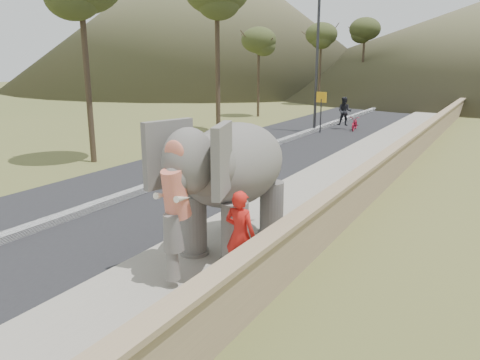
# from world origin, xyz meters

# --- Properties ---
(ground) EXTENTS (160.00, 160.00, 0.00)m
(ground) POSITION_xyz_m (0.00, 0.00, 0.00)
(ground) COLOR olive
(ground) RESTS_ON ground
(road) EXTENTS (7.00, 120.00, 0.03)m
(road) POSITION_xyz_m (-5.00, 10.00, 0.01)
(road) COLOR black
(road) RESTS_ON ground
(median) EXTENTS (0.35, 120.00, 0.22)m
(median) POSITION_xyz_m (-5.00, 10.00, 0.11)
(median) COLOR black
(median) RESTS_ON ground
(walkway) EXTENTS (3.00, 120.00, 0.15)m
(walkway) POSITION_xyz_m (0.00, 10.00, 0.07)
(walkway) COLOR #9E9687
(walkway) RESTS_ON ground
(parapet) EXTENTS (0.30, 120.00, 1.10)m
(parapet) POSITION_xyz_m (1.65, 10.00, 0.55)
(parapet) COLOR tan
(parapet) RESTS_ON ground
(lamppost) EXTENTS (1.76, 0.36, 8.00)m
(lamppost) POSITION_xyz_m (-4.69, 18.05, 4.87)
(lamppost) COLOR #313136
(lamppost) RESTS_ON ground
(signboard) EXTENTS (0.60, 0.08, 2.40)m
(signboard) POSITION_xyz_m (-4.50, 17.71, 1.64)
(signboard) COLOR #2D2D33
(signboard) RESTS_ON ground
(hill_left) EXTENTS (60.00, 60.00, 22.00)m
(hill_left) POSITION_xyz_m (-38.00, 55.00, 11.00)
(hill_left) COLOR brown
(hill_left) RESTS_ON ground
(elephant_and_man) EXTENTS (2.33, 4.08, 2.91)m
(elephant_and_man) POSITION_xyz_m (0.02, 0.17, 1.60)
(elephant_and_man) COLOR slate
(elephant_and_man) RESTS_ON ground
(motorcyclist) EXTENTS (1.56, 1.71, 2.00)m
(motorcyclist) POSITION_xyz_m (-3.42, 19.78, 0.81)
(motorcyclist) COLOR maroon
(motorcyclist) RESTS_ON ground
(trees) EXTENTS (48.54, 43.54, 9.55)m
(trees) POSITION_xyz_m (0.74, 28.10, 4.11)
(trees) COLOR #473828
(trees) RESTS_ON ground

